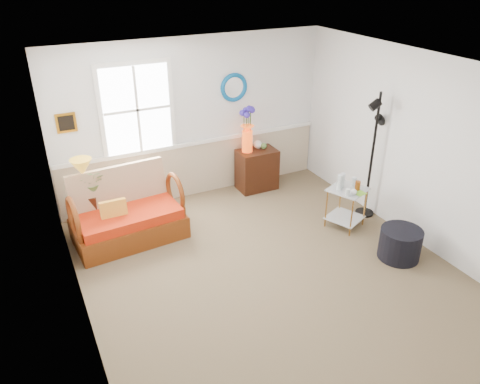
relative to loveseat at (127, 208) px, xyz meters
name	(u,v)px	position (x,y,z in m)	size (l,w,h in m)	color
floor	(269,271)	(1.40, -1.58, -0.50)	(4.50, 5.00, 0.01)	brown
ceiling	(276,69)	(1.40, -1.58, 2.10)	(4.50, 5.00, 0.01)	white
walls	(272,181)	(1.40, -1.58, 0.80)	(4.51, 5.01, 2.60)	white
wainscot	(197,169)	(1.40, 0.90, -0.05)	(4.46, 0.02, 0.90)	#BCA98E
chair_rail	(196,143)	(1.40, 0.89, 0.42)	(4.46, 0.04, 0.06)	white
window	(137,110)	(0.50, 0.89, 1.10)	(1.14, 0.06, 1.44)	white
picture	(66,123)	(-0.52, 0.90, 1.05)	(0.28, 0.03, 0.28)	orange
mirror	(234,87)	(2.10, 0.90, 1.25)	(0.47, 0.47, 0.07)	#0C6B9A
loveseat	(127,208)	(0.00, 0.00, 0.00)	(1.52, 0.86, 0.99)	maroon
throw_pillow	(114,213)	(-0.20, -0.07, 0.01)	(0.36, 0.09, 0.36)	#D1630B
lamp_stand	(88,213)	(-0.49, 0.43, -0.18)	(0.36, 0.36, 0.64)	#34130A
table_lamp	(83,177)	(-0.47, 0.38, 0.42)	(0.30, 0.30, 0.54)	gold
potted_plant	(93,185)	(-0.36, 0.35, 0.29)	(0.34, 0.38, 0.30)	#4E7439
cabinet	(257,170)	(2.40, 0.61, -0.14)	(0.66, 0.42, 0.71)	#34130A
flower_vase	(247,130)	(2.23, 0.65, 0.59)	(0.22, 0.22, 0.76)	#F24A10
side_table	(346,208)	(2.98, -1.09, -0.19)	(0.49, 0.49, 0.62)	#C18639
tabletop_items	(351,183)	(2.98, -1.14, 0.25)	(0.40, 0.40, 0.24)	silver
floor_lamp	(372,156)	(3.50, -0.94, 0.48)	(0.28, 0.28, 1.96)	black
ottoman	(400,244)	(3.13, -2.08, -0.28)	(0.55, 0.55, 0.43)	black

